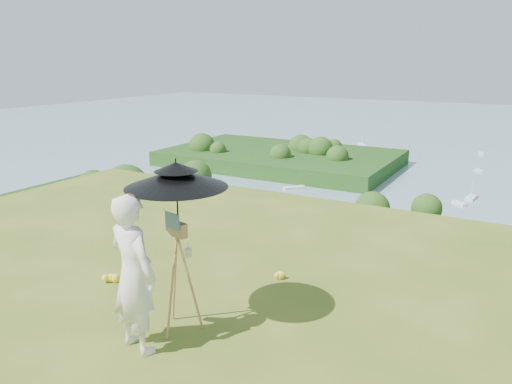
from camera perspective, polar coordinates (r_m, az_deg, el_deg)
The scene contains 11 objects.
ground at distance 6.63m, azimuth -16.04°, elevation -15.26°, with size 14.00×14.00×0.00m, color #48621C.
shoreline_tier at distance 88.25m, azimuth 24.02°, elevation -12.80°, with size 170.00×28.00×8.00m, color #70665A.
peninsula at distance 180.48m, azimuth 2.84°, elevation 4.72°, with size 90.00×60.00×12.00m, color #14350E, non-canonical shape.
slope_trees at distance 43.20m, azimuth 21.31°, elevation -11.10°, with size 110.00×50.00×6.00m, color #274E17, non-canonical shape.
harbor_town at distance 85.55m, azimuth 24.48°, elevation -8.93°, with size 110.00×22.00×5.00m, color silver, non-canonical shape.
moored_boats at distance 169.82m, azimuth 22.99°, elevation 1.27°, with size 140.00×140.00×0.70m, color white, non-canonical shape.
wildflowers at distance 6.75m, azimuth -14.53°, elevation -13.98°, with size 10.00×10.50×0.12m, color yellow, non-canonical shape.
painter at distance 5.84m, azimuth -13.84°, elevation -9.09°, with size 0.68×0.45×1.87m, color white.
field_easel at distance 6.21m, azimuth -8.85°, elevation -9.04°, with size 0.58×0.58×1.53m, color #9F8242, non-canonical shape.
sun_umbrella at distance 5.91m, azimuth -9.01°, elevation -0.50°, with size 1.21×1.21×0.91m, color black, non-canonical shape.
painter_cap at distance 5.55m, azimuth -14.40°, elevation -0.74°, with size 0.19×0.23×0.10m, color #DD7987, non-canonical shape.
Camera 1 is at (4.23, -3.91, 3.28)m, focal length 35.00 mm.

